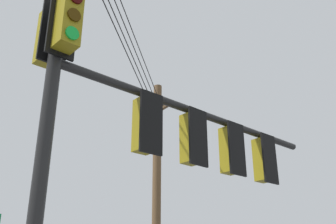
{
  "coord_description": "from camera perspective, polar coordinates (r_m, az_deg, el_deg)",
  "views": [
    {
      "loc": [
        -1.71,
        -5.01,
        1.95
      ],
      "look_at": [
        1.32,
        0.69,
        4.61
      ],
      "focal_mm": 43.2,
      "sensor_mm": 36.0,
      "label": 1
    }
  ],
  "objects": [
    {
      "name": "signal_mast_assembly",
      "position": [
        6.59,
        -2.47,
        -2.37
      ],
      "size": [
        6.16,
        1.96,
        5.86
      ],
      "color": "black",
      "rests_on": "ground"
    },
    {
      "name": "utility_pole_wooden",
      "position": [
        14.06,
        -1.63,
        -12.13
      ],
      "size": [
        0.3,
        1.73,
        8.72
      ],
      "color": "brown",
      "rests_on": "ground"
    }
  ]
}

